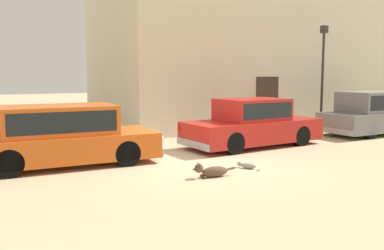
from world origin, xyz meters
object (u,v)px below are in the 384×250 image
street_lamp (323,64)px  parked_sedan_second (253,123)px  parked_sedan_third (377,112)px  stray_cat (247,166)px  stray_dog_spotted (211,171)px  parked_sedan_nearest (63,134)px

street_lamp → parked_sedan_second: bearing=-159.8°
parked_sedan_third → stray_cat: 8.04m
stray_cat → parked_sedan_third: bearing=-100.4°
parked_sedan_third → stray_cat: size_ratio=7.87×
parked_sedan_third → stray_dog_spotted: (-8.83, -2.65, -0.68)m
parked_sedan_nearest → stray_cat: parked_sedan_nearest is taller
parked_sedan_nearest → stray_cat: 4.49m
parked_sedan_second → stray_cat: 3.16m
parked_sedan_third → parked_sedan_second: bearing=179.8°
stray_cat → street_lamp: (6.63, 4.11, 2.51)m
parked_sedan_second → parked_sedan_third: parked_sedan_third is taller
parked_sedan_second → stray_dog_spotted: (-3.14, -2.70, -0.58)m
stray_dog_spotted → stray_cat: size_ratio=1.68×
parked_sedan_second → parked_sedan_third: size_ratio=0.96×
parked_sedan_second → street_lamp: street_lamp is taller
parked_sedan_second → parked_sedan_third: (5.69, -0.05, 0.10)m
parked_sedan_nearest → street_lamp: 10.60m
stray_dog_spotted → stray_cat: bearing=-158.6°
parked_sedan_third → stray_dog_spotted: size_ratio=4.69×
stray_dog_spotted → street_lamp: (7.80, 4.41, 2.44)m
parked_sedan_nearest → parked_sedan_second: (5.65, -0.06, -0.04)m
parked_sedan_nearest → stray_dog_spotted: (2.51, -2.77, -0.62)m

